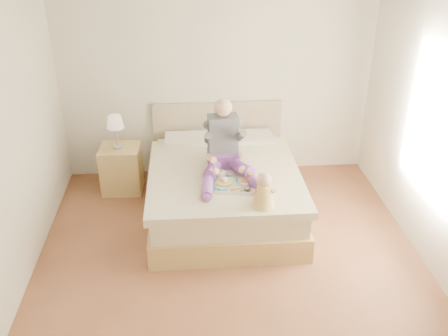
{
  "coord_description": "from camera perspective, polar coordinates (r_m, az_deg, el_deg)",
  "views": [
    {
      "loc": [
        -0.39,
        -4.04,
        3.27
      ],
      "look_at": [
        -0.02,
        0.69,
        0.76
      ],
      "focal_mm": 40.0,
      "sensor_mm": 36.0,
      "label": 1
    }
  ],
  "objects": [
    {
      "name": "baby",
      "position": [
        4.93,
        4.52,
        -2.81
      ],
      "size": [
        0.25,
        0.34,
        0.38
      ],
      "rotation": [
        0.0,
        0.0,
        -0.1
      ],
      "color": "gold",
      "rests_on": "bed"
    },
    {
      "name": "nightstand",
      "position": [
        6.47,
        -11.62,
        -0.07
      ],
      "size": [
        0.51,
        0.46,
        0.6
      ],
      "rotation": [
        0.0,
        0.0,
        -0.04
      ],
      "color": "#A2854B",
      "rests_on": "ground"
    },
    {
      "name": "room",
      "position": [
        4.44,
        1.96,
        4.47
      ],
      "size": [
        4.02,
        4.22,
        2.71
      ],
      "color": "brown",
      "rests_on": "ground"
    },
    {
      "name": "lamp",
      "position": [
        6.2,
        -12.33,
        4.97
      ],
      "size": [
        0.21,
        0.21,
        0.42
      ],
      "color": "silver",
      "rests_on": "nightstand"
    },
    {
      "name": "adult",
      "position": [
        5.55,
        0.13,
        2.0
      ],
      "size": [
        0.7,
        1.01,
        0.82
      ],
      "rotation": [
        0.0,
        0.0,
        0.08
      ],
      "color": "#673482",
      "rests_on": "bed"
    },
    {
      "name": "tray",
      "position": [
        5.33,
        1.03,
        -1.72
      ],
      "size": [
        0.52,
        0.44,
        0.13
      ],
      "rotation": [
        0.0,
        0.0,
        -0.17
      ],
      "color": "silver",
      "rests_on": "bed"
    },
    {
      "name": "bed",
      "position": [
        5.93,
        -0.12,
        -2.01
      ],
      "size": [
        1.7,
        2.18,
        1.0
      ],
      "color": "#A2854B",
      "rests_on": "ground"
    }
  ]
}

